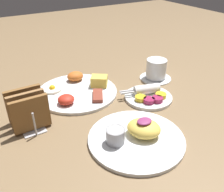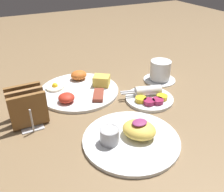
{
  "view_description": "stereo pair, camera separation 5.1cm",
  "coord_description": "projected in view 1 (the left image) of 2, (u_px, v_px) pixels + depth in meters",
  "views": [
    {
      "loc": [
        -0.31,
        -0.55,
        0.43
      ],
      "look_at": [
        0.04,
        0.03,
        0.03
      ],
      "focal_mm": 40.0,
      "sensor_mm": 36.0,
      "label": 1
    },
    {
      "loc": [
        -0.27,
        -0.57,
        0.43
      ],
      "look_at": [
        0.04,
        0.03,
        0.03
      ],
      "focal_mm": 40.0,
      "sensor_mm": 36.0,
      "label": 2
    }
  ],
  "objects": [
    {
      "name": "ground_plane",
      "position": [
        107.0,
        112.0,
        0.76
      ],
      "size": [
        3.0,
        3.0,
        0.0
      ],
      "primitive_type": "plane",
      "color": "brown"
    },
    {
      "name": "plate_breakfast",
      "position": [
        78.0,
        90.0,
        0.86
      ],
      "size": [
        0.27,
        0.27,
        0.05
      ],
      "color": "white",
      "rests_on": "ground_plane"
    },
    {
      "name": "plate_condiments",
      "position": [
        149.0,
        96.0,
        0.83
      ],
      "size": [
        0.17,
        0.16,
        0.04
      ],
      "color": "white",
      "rests_on": "ground_plane"
    },
    {
      "name": "plate_foreground",
      "position": [
        136.0,
        136.0,
        0.64
      ],
      "size": [
        0.25,
        0.25,
        0.06
      ],
      "color": "white",
      "rests_on": "ground_plane"
    },
    {
      "name": "toast_rack",
      "position": [
        28.0,
        110.0,
        0.68
      ],
      "size": [
        0.1,
        0.12,
        0.1
      ],
      "color": "#B7B7BC",
      "rests_on": "ground_plane"
    },
    {
      "name": "coffee_cup",
      "position": [
        156.0,
        70.0,
        0.94
      ],
      "size": [
        0.12,
        0.12,
        0.08
      ],
      "color": "white",
      "rests_on": "ground_plane"
    }
  ]
}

